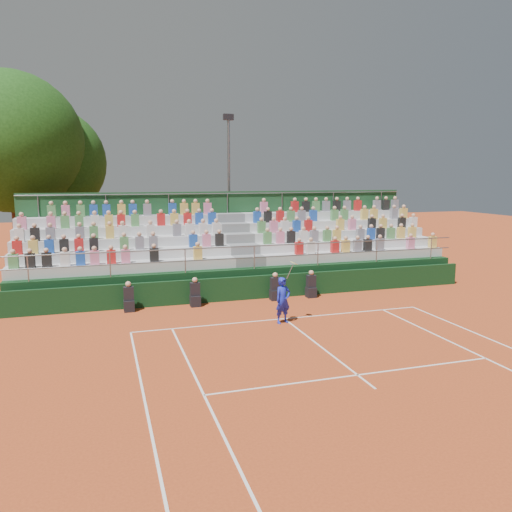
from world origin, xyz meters
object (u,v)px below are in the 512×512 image
object	(u,v)px
tree_west	(11,143)
tennis_player	(283,300)
floodlight_mast	(229,178)
tree_east	(50,163)

from	to	relation	value
tree_west	tennis_player	bearing A→B (deg)	-51.48
tennis_player	floodlight_mast	distance (m)	13.54
tree_west	floodlight_mast	size ratio (longest dim) A/B	1.21
tennis_player	tree_east	xyz separation A→B (m)	(-8.66, 15.02, 5.10)
tree_west	floodlight_mast	bearing A→B (deg)	-0.60
floodlight_mast	tennis_player	bearing A→B (deg)	-95.84
tree_east	floodlight_mast	distance (m)	10.25
tree_east	tennis_player	bearing A→B (deg)	-60.04
tree_west	floodlight_mast	world-z (taller)	tree_west
tree_east	floodlight_mast	xyz separation A→B (m)	(9.96, -2.22, -0.89)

